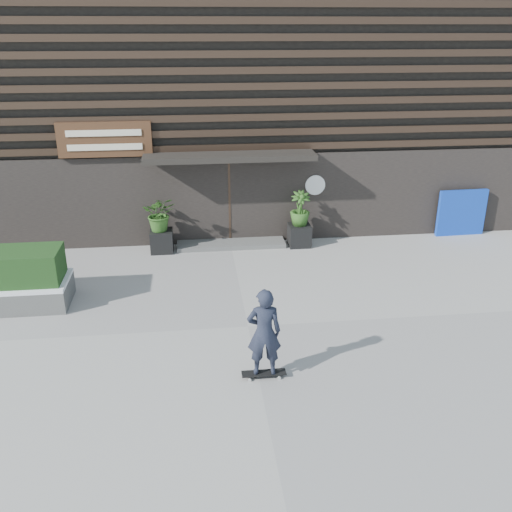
{
  "coord_description": "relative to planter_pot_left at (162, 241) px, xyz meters",
  "views": [
    {
      "loc": [
        -1.01,
        -10.05,
        5.74
      ],
      "look_at": [
        0.3,
        1.11,
        1.1
      ],
      "focal_mm": 39.38,
      "sensor_mm": 36.0,
      "label": 1
    }
  ],
  "objects": [
    {
      "name": "ground",
      "position": [
        1.9,
        -4.4,
        -0.3
      ],
      "size": [
        80.0,
        80.0,
        0.0
      ],
      "primitive_type": "plane",
      "color": "#9F9D97",
      "rests_on": "ground"
    },
    {
      "name": "entrance_step",
      "position": [
        1.9,
        0.2,
        -0.24
      ],
      "size": [
        3.0,
        0.8,
        0.12
      ],
      "primitive_type": "cube",
      "color": "#50504D",
      "rests_on": "ground"
    },
    {
      "name": "planter_pot_left",
      "position": [
        0.0,
        0.0,
        0.0
      ],
      "size": [
        0.6,
        0.6,
        0.6
      ],
      "primitive_type": "cube",
      "color": "black",
      "rests_on": "ground"
    },
    {
      "name": "bamboo_left",
      "position": [
        0.0,
        0.0,
        0.78
      ],
      "size": [
        0.86,
        0.75,
        0.96
      ],
      "primitive_type": "imported",
      "color": "#2D591E",
      "rests_on": "planter_pot_left"
    },
    {
      "name": "planter_pot_right",
      "position": [
        3.8,
        0.0,
        0.0
      ],
      "size": [
        0.6,
        0.6,
        0.6
      ],
      "primitive_type": "cube",
      "color": "black",
      "rests_on": "ground"
    },
    {
      "name": "bamboo_right",
      "position": [
        3.8,
        0.0,
        0.78
      ],
      "size": [
        0.54,
        0.54,
        0.96
      ],
      "primitive_type": "imported",
      "color": "#2D591E",
      "rests_on": "planter_pot_right"
    },
    {
      "name": "blue_tarp",
      "position": [
        8.64,
        0.3,
        0.38
      ],
      "size": [
        1.45,
        0.18,
        1.36
      ],
      "primitive_type": "cube",
      "rotation": [
        0.0,
        0.0,
        0.04
      ],
      "color": "#0D34B0",
      "rests_on": "ground"
    },
    {
      "name": "building",
      "position": [
        1.9,
        5.56,
        3.69
      ],
      "size": [
        18.0,
        11.0,
        8.0
      ],
      "color": "black",
      "rests_on": "ground"
    },
    {
      "name": "skateboarder",
      "position": [
        1.99,
        -6.21,
        0.6
      ],
      "size": [
        0.78,
        0.42,
        1.71
      ],
      "color": "black",
      "rests_on": "ground"
    }
  ]
}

